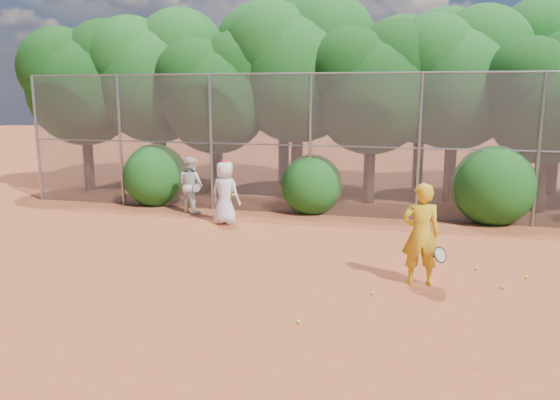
# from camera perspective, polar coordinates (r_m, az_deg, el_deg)

# --- Properties ---
(ground) EXTENTS (80.00, 80.00, 0.00)m
(ground) POSITION_cam_1_polar(r_m,az_deg,el_deg) (10.06, 2.06, -9.16)
(ground) COLOR #9F4424
(ground) RESTS_ON ground
(fence_back) EXTENTS (20.05, 0.09, 4.03)m
(fence_back) POSITION_cam_1_polar(r_m,az_deg,el_deg) (15.43, 6.40, 5.79)
(fence_back) COLOR gray
(fence_back) RESTS_ON ground
(tree_0) EXTENTS (4.38, 3.81, 6.00)m
(tree_0) POSITION_cam_1_polar(r_m,az_deg,el_deg) (20.69, -19.72, 11.81)
(tree_0) COLOR black
(tree_0) RESTS_ON ground
(tree_1) EXTENTS (4.64, 4.03, 6.35)m
(tree_1) POSITION_cam_1_polar(r_m,az_deg,el_deg) (19.87, -12.77, 12.90)
(tree_1) COLOR black
(tree_1) RESTS_ON ground
(tree_2) EXTENTS (3.99, 3.47, 5.47)m
(tree_2) POSITION_cam_1_polar(r_m,az_deg,el_deg) (18.22, -6.55, 11.45)
(tree_2) COLOR black
(tree_2) RESTS_ON ground
(tree_3) EXTENTS (4.89, 4.26, 6.70)m
(tree_3) POSITION_cam_1_polar(r_m,az_deg,el_deg) (18.50, 2.06, 14.02)
(tree_3) COLOR black
(tree_3) RESTS_ON ground
(tree_4) EXTENTS (4.19, 3.64, 5.73)m
(tree_4) POSITION_cam_1_polar(r_m,az_deg,el_deg) (17.51, 9.78, 11.94)
(tree_4) COLOR black
(tree_4) RESTS_ON ground
(tree_5) EXTENTS (4.51, 3.92, 6.17)m
(tree_5) POSITION_cam_1_polar(r_m,az_deg,el_deg) (18.30, 18.05, 12.43)
(tree_5) COLOR black
(tree_5) RESTS_ON ground
(tree_6) EXTENTS (3.86, 3.36, 5.29)m
(tree_6) POSITION_cam_1_polar(r_m,az_deg,el_deg) (17.62, 26.36, 10.00)
(tree_6) COLOR black
(tree_6) RESTS_ON ground
(tree_9) EXTENTS (4.83, 4.20, 6.62)m
(tree_9) POSITION_cam_1_polar(r_m,az_deg,el_deg) (22.38, -12.41, 13.15)
(tree_9) COLOR black
(tree_9) RESTS_ON ground
(tree_10) EXTENTS (5.15, 4.48, 7.06)m
(tree_10) POSITION_cam_1_polar(r_m,az_deg,el_deg) (20.87, 0.61, 14.36)
(tree_10) COLOR black
(tree_10) RESTS_ON ground
(tree_11) EXTENTS (4.64, 4.03, 6.35)m
(tree_11) POSITION_cam_1_polar(r_m,az_deg,el_deg) (19.87, 14.83, 12.81)
(tree_11) COLOR black
(tree_11) RESTS_ON ground
(bush_0) EXTENTS (2.00, 2.00, 2.00)m
(bush_0) POSITION_cam_1_polar(r_m,az_deg,el_deg) (17.62, -12.86, 2.81)
(bush_0) COLOR #124B14
(bush_0) RESTS_ON ground
(bush_1) EXTENTS (1.80, 1.80, 1.80)m
(bush_1) POSITION_cam_1_polar(r_m,az_deg,el_deg) (16.01, 3.33, 1.88)
(bush_1) COLOR #124B14
(bush_1) RESTS_ON ground
(bush_2) EXTENTS (2.20, 2.20, 2.20)m
(bush_2) POSITION_cam_1_polar(r_m,az_deg,el_deg) (15.84, 21.41, 1.74)
(bush_2) COLOR #124B14
(bush_2) RESTS_ON ground
(player_yellow) EXTENTS (0.89, 0.64, 1.91)m
(player_yellow) POSITION_cam_1_polar(r_m,az_deg,el_deg) (10.28, 14.51, -3.50)
(player_yellow) COLOR gold
(player_yellow) RESTS_ON ground
(player_teen) EXTENTS (0.94, 0.72, 1.73)m
(player_teen) POSITION_cam_1_polar(r_m,az_deg,el_deg) (14.63, -5.75, 0.78)
(player_teen) COLOR white
(player_teen) RESTS_ON ground
(player_white) EXTENTS (0.99, 0.91, 1.65)m
(player_white) POSITION_cam_1_polar(r_m,az_deg,el_deg) (16.17, -9.28, 1.58)
(player_white) COLOR silver
(player_white) RESTS_ON ground
(ball_0) EXTENTS (0.07, 0.07, 0.07)m
(ball_0) POSITION_cam_1_polar(r_m,az_deg,el_deg) (10.78, 22.27, -8.42)
(ball_0) COLOR #BBD627
(ball_0) RESTS_ON ground
(ball_1) EXTENTS (0.07, 0.07, 0.07)m
(ball_1) POSITION_cam_1_polar(r_m,az_deg,el_deg) (11.68, 19.83, -6.74)
(ball_1) COLOR #BBD627
(ball_1) RESTS_ON ground
(ball_2) EXTENTS (0.07, 0.07, 0.07)m
(ball_2) POSITION_cam_1_polar(r_m,az_deg,el_deg) (8.60, 1.95, -12.59)
(ball_2) COLOR #BBD627
(ball_2) RESTS_ON ground
(ball_3) EXTENTS (0.07, 0.07, 0.07)m
(ball_3) POSITION_cam_1_polar(r_m,az_deg,el_deg) (11.51, 24.33, -7.34)
(ball_3) COLOR #BBD627
(ball_3) RESTS_ON ground
(ball_4) EXTENTS (0.07, 0.07, 0.07)m
(ball_4) POSITION_cam_1_polar(r_m,az_deg,el_deg) (9.84, 9.64, -9.59)
(ball_4) COLOR #BBD627
(ball_4) RESTS_ON ground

